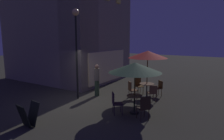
% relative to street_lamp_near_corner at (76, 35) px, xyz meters
% --- Properties ---
extents(ground_plane, '(60.00, 60.00, 0.00)m').
position_rel_street_lamp_near_corner_xyz_m(ground_plane, '(-0.26, -0.38, -3.34)').
color(ground_plane, '#36342A').
extents(cafe_building, '(6.13, 8.15, 8.32)m').
position_rel_street_lamp_near_corner_xyz_m(cafe_building, '(2.79, 3.21, 0.81)').
color(cafe_building, gray).
rests_on(cafe_building, ground).
extents(street_lamp_near_corner, '(0.36, 0.36, 4.63)m').
position_rel_street_lamp_near_corner_xyz_m(street_lamp_near_corner, '(0.00, 0.00, 0.00)').
color(street_lamp_near_corner, black).
rests_on(street_lamp_near_corner, ground).
extents(menu_sandwich_board, '(0.69, 0.62, 0.86)m').
position_rel_street_lamp_near_corner_xyz_m(menu_sandwich_board, '(-3.49, -0.77, -2.90)').
color(menu_sandwich_board, black).
rests_on(menu_sandwich_board, ground).
extents(cafe_table_0, '(0.79, 0.79, 0.77)m').
position_rel_street_lamp_near_corner_xyz_m(cafe_table_0, '(2.16, -3.02, -2.76)').
color(cafe_table_0, black).
rests_on(cafe_table_0, ground).
extents(cafe_table_1, '(0.65, 0.65, 0.79)m').
position_rel_street_lamp_near_corner_xyz_m(cafe_table_1, '(-0.27, -3.45, -2.80)').
color(cafe_table_1, black).
rests_on(cafe_table_1, ground).
extents(patio_umbrella_0, '(2.06, 2.06, 2.53)m').
position_rel_street_lamp_near_corner_xyz_m(patio_umbrella_0, '(2.16, -3.02, -1.02)').
color(patio_umbrella_0, black).
rests_on(patio_umbrella_0, ground).
extents(patio_umbrella_1, '(2.21, 2.21, 2.19)m').
position_rel_street_lamp_near_corner_xyz_m(patio_umbrella_1, '(-0.27, -3.45, -1.37)').
color(patio_umbrella_1, black).
rests_on(patio_umbrella_1, ground).
extents(cafe_chair_0, '(0.54, 0.54, 0.86)m').
position_rel_street_lamp_near_corner_xyz_m(cafe_chair_0, '(2.78, -3.49, -2.82)').
color(cafe_chair_0, brown).
rests_on(cafe_chair_0, ground).
extents(cafe_chair_1, '(0.57, 0.57, 0.92)m').
position_rel_street_lamp_near_corner_xyz_m(cafe_chair_1, '(2.66, -2.30, -2.80)').
color(cafe_chair_1, brown).
rests_on(cafe_chair_1, ground).
extents(cafe_chair_2, '(0.59, 0.59, 0.92)m').
position_rel_street_lamp_near_corner_xyz_m(cafe_chair_2, '(1.51, -2.41, -2.79)').
color(cafe_chair_2, brown).
rests_on(cafe_chair_2, ground).
extents(cafe_chair_3, '(0.56, 0.56, 0.87)m').
position_rel_street_lamp_near_corner_xyz_m(cafe_chair_3, '(1.54, -3.57, -2.81)').
color(cafe_chair_3, brown).
rests_on(cafe_chair_3, ground).
extents(cafe_chair_4, '(0.61, 0.61, 1.00)m').
position_rel_street_lamp_near_corner_xyz_m(cafe_chair_4, '(-0.77, -4.10, -2.75)').
color(cafe_chair_4, black).
rests_on(cafe_chair_4, ground).
extents(cafe_chair_5, '(0.60, 0.60, 0.94)m').
position_rel_street_lamp_near_corner_xyz_m(cafe_chair_5, '(-0.81, -2.82, -2.78)').
color(cafe_chair_5, black).
rests_on(cafe_chair_5, ground).
extents(patron_standing_0, '(0.30, 0.30, 1.76)m').
position_rel_street_lamp_near_corner_xyz_m(patron_standing_0, '(0.96, -0.56, -2.43)').
color(patron_standing_0, '#364E2E').
rests_on(patron_standing_0, ground).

